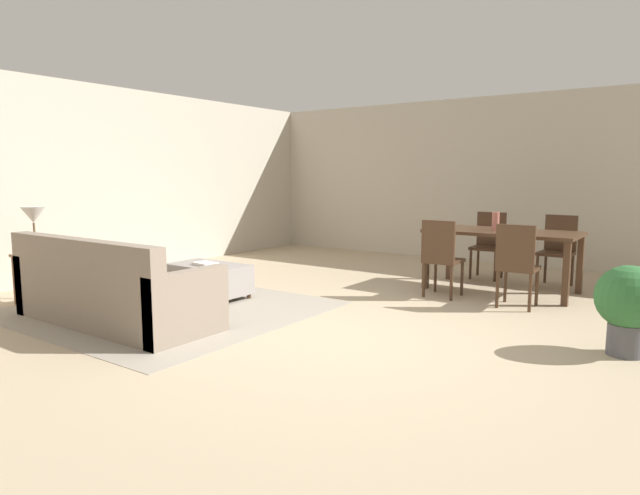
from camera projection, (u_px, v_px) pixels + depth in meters
The scene contains 16 objects.
ground_plane at pixel (339, 335), 4.98m from camera, with size 10.80×10.80×0.00m, color tan.
wall_back at pixel (510, 181), 8.85m from camera, with size 9.00×0.12×2.70m, color #BCB2A0.
wall_left at pixel (93, 181), 7.79m from camera, with size 0.12×11.00×2.70m, color #BCB2A0.
area_rug at pixel (168, 308), 5.98m from camera, with size 3.00×2.80×0.01m, color gray.
couch at pixel (111, 294), 5.36m from camera, with size 2.22×0.86×0.86m.
ottoman_table at pixel (209, 278), 6.50m from camera, with size 0.94×0.55×0.40m.
side_table at pixel (37, 264), 6.16m from camera, with size 0.40×0.40×0.57m.
table_lamp at pixel (33, 217), 6.09m from camera, with size 0.26×0.26×0.53m.
dining_table at pixel (502, 238), 6.80m from camera, with size 1.79×0.90×0.76m.
dining_chair_near_left at pixel (441, 254), 6.46m from camera, with size 0.40×0.40×0.92m.
dining_chair_near_right at pixel (517, 261), 5.92m from camera, with size 0.42×0.42×0.92m.
dining_chair_far_left at pixel (489, 241), 7.73m from camera, with size 0.42×0.42×0.92m.
dining_chair_far_right at pixel (558, 246), 7.18m from camera, with size 0.43×0.43×0.92m.
vase_centerpiece at pixel (496, 221), 6.81m from camera, with size 0.09×0.09×0.23m, color #B26659.
book_on_ottoman at pixel (205, 264), 6.42m from camera, with size 0.26×0.20×0.03m, color silver.
potted_plant at pixel (628, 303), 4.38m from camera, with size 0.51×0.51×0.73m.
Camera 1 is at (2.66, -4.05, 1.44)m, focal length 30.93 mm.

